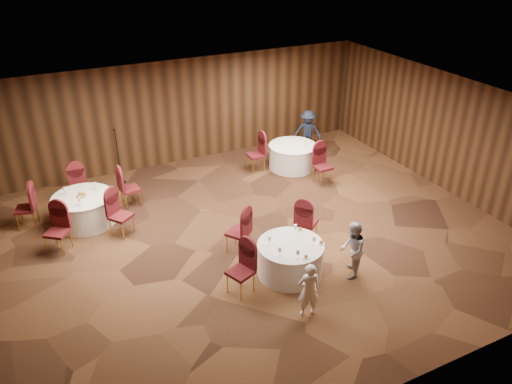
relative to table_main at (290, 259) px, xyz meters
name	(u,v)px	position (x,y,z in m)	size (l,w,h in m)	color
ground	(252,237)	(-0.12, 1.61, -0.38)	(12.00, 12.00, 0.00)	black
room_shell	(252,164)	(-0.12, 1.61, 1.59)	(12.00, 12.00, 12.00)	silver
table_main	(290,259)	(0.00, 0.00, 0.00)	(1.41, 1.41, 0.74)	white
table_left	(84,209)	(-3.58, 4.10, 0.00)	(1.50, 1.50, 0.74)	white
table_right	(292,156)	(2.71, 4.61, 0.00)	(1.46, 1.46, 0.74)	white
chairs_main	(263,241)	(-0.29, 0.71, 0.12)	(2.89, 2.06, 1.00)	#380C0B
chairs_left	(83,204)	(-3.59, 4.13, 0.12)	(3.16, 2.96, 1.00)	#380C0B
chairs_right	(289,161)	(2.30, 4.13, 0.12)	(1.90, 2.14, 1.00)	#380C0B
tabletop_main	(299,242)	(0.13, -0.11, 0.47)	(1.11, 1.08, 0.22)	silver
tabletop_left	(81,194)	(-3.58, 4.10, 0.45)	(0.81, 0.77, 0.22)	silver
tabletop_right	(304,142)	(2.96, 4.35, 0.52)	(0.08, 0.08, 0.22)	silver
mic_stand	(120,168)	(-2.28, 5.89, 0.11)	(0.24, 0.24, 1.65)	black
woman_a	(309,290)	(-0.33, -1.27, 0.21)	(0.43, 0.28, 1.18)	white
woman_b	(352,250)	(1.13, -0.62, 0.27)	(0.63, 0.49, 1.30)	#B2B2B7
man_c	(308,132)	(3.74, 5.44, 0.33)	(0.91, 0.52, 1.41)	black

